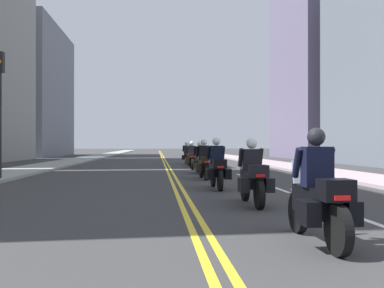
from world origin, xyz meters
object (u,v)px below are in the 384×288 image
motorcycle_2 (217,168)px  motorcycle_5 (192,158)px  motorcycle_4 (200,160)px  motorcycle_3 (204,163)px  motorcycle_6 (191,156)px  motorcycle_1 (253,177)px  traffic_light_near (0,93)px  motorcycle_0 (319,198)px  motorcycle_7 (187,155)px

motorcycle_2 → motorcycle_5: size_ratio=0.95×
motorcycle_2 → motorcycle_4: bearing=87.1°
motorcycle_3 → motorcycle_6: motorcycle_3 is taller
motorcycle_4 → motorcycle_5: size_ratio=0.98×
motorcycle_1 → traffic_light_near: bearing=137.7°
motorcycle_0 → traffic_light_near: (-8.36, 11.60, 2.79)m
motorcycle_3 → motorcycle_6: bearing=86.6°
motorcycle_2 → motorcycle_3: (0.05, 4.17, -0.02)m
motorcycle_2 → traffic_light_near: bearing=153.8°
motorcycle_0 → motorcycle_2: size_ratio=1.03×
motorcycle_0 → motorcycle_2: (-0.35, 7.86, 0.01)m
motorcycle_1 → motorcycle_6: motorcycle_6 is taller
motorcycle_0 → motorcycle_7: 26.73m
motorcycle_0 → traffic_light_near: traffic_light_near is taller
motorcycle_2 → motorcycle_6: motorcycle_2 is taller
motorcycle_1 → motorcycle_7: motorcycle_7 is taller
motorcycle_7 → traffic_light_near: bearing=-118.5°
motorcycle_4 → motorcycle_7: 11.14m
motorcycle_0 → traffic_light_near: 14.57m
motorcycle_0 → motorcycle_1: (-0.04, 4.06, -0.02)m
motorcycle_1 → traffic_light_near: 11.57m
motorcycle_2 → motorcycle_3: size_ratio=1.00×
motorcycle_4 → motorcycle_6: (0.10, 7.46, 0.01)m
motorcycle_5 → motorcycle_6: size_ratio=1.03×
motorcycle_3 → motorcycle_6: 11.04m
motorcycle_3 → motorcycle_4: 3.58m
motorcycle_0 → motorcycle_3: size_ratio=1.02×
motorcycle_2 → motorcycle_4: motorcycle_2 is taller
motorcycle_7 → motorcycle_5: bearing=-91.1°
motorcycle_6 → motorcycle_1: bearing=-92.8°
motorcycle_2 → motorcycle_7: (0.32, 18.87, -0.02)m
motorcycle_4 → traffic_light_near: (-8.24, -3.99, 2.81)m
traffic_light_near → motorcycle_3: bearing=3.0°
motorcycle_5 → motorcycle_3: bearing=-88.8°
motorcycle_3 → traffic_light_near: (-8.05, -0.42, 2.79)m
motorcycle_3 → traffic_light_near: traffic_light_near is taller
motorcycle_6 → motorcycle_7: size_ratio=0.99×
motorcycle_1 → motorcycle_5: 15.53m
motorcycle_3 → traffic_light_near: 8.53m
motorcycle_5 → motorcycle_6: motorcycle_6 is taller
motorcycle_0 → motorcycle_1: size_ratio=0.99×
motorcycle_1 → motorcycle_4: 11.54m
motorcycle_5 → traffic_light_near: bearing=-133.6°
motorcycle_3 → motorcycle_5: bearing=87.4°
motorcycle_3 → motorcycle_6: size_ratio=0.98×
motorcycle_5 → motorcycle_4: bearing=-86.7°
motorcycle_5 → motorcycle_0: bearing=-87.4°
motorcycle_6 → motorcycle_5: bearing=-96.0°
motorcycle_1 → motorcycle_2: size_ratio=1.04×
motorcycle_4 → motorcycle_6: size_ratio=1.01×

